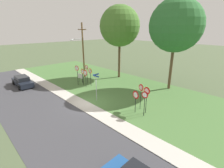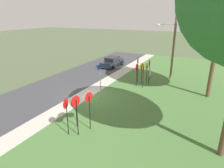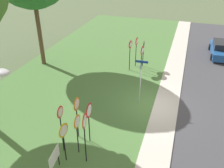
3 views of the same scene
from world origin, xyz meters
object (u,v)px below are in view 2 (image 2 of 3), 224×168
Objects in this scene: yield_sign_near_left at (89,102)px; yield_sign_far_right at (66,108)px; stop_sign_far_left at (138,64)px; street_name_post at (100,79)px; stop_sign_near_right at (143,70)px; stop_sign_far_center at (147,68)px; notice_board at (150,74)px; yield_sign_near_right at (75,104)px; utility_pole at (173,39)px; oak_tree_left at (224,3)px; stop_sign_near_left at (142,69)px; stop_sign_far_right at (149,67)px; stop_sign_center_tall at (137,70)px; yield_sign_far_left at (76,106)px; parked_hatchback_near at (112,62)px.

yield_sign_near_left reaches higher than yield_sign_far_right.
stop_sign_far_left is 0.92× the size of street_name_post.
stop_sign_far_center is at bearing -177.89° from stop_sign_near_right.
stop_sign_far_left reaches higher than notice_board.
stop_sign_near_right reaches higher than notice_board.
utility_pole reaches higher than yield_sign_near_right.
oak_tree_left is at bearing 92.02° from stop_sign_near_right.
stop_sign_near_left is 0.82× the size of stop_sign_far_left.
stop_sign_far_right is at bearing -174.00° from yield_sign_near_left.
oak_tree_left is (2.10, 6.13, 7.15)m from notice_board.
street_name_post reaches higher than yield_sign_near_left.
stop_sign_far_right reaches higher than stop_sign_center_tall.
yield_sign_far_right is 5.86m from street_name_post.
yield_sign_far_right is (10.29, -0.80, 0.04)m from stop_sign_center_tall.
stop_sign_far_right reaches higher than stop_sign_near_left.
stop_sign_center_tall is 1.93× the size of notice_board.
stop_sign_far_center is at bearing 147.83° from stop_sign_near_left.
yield_sign_near_left is at bearing -10.40° from utility_pole.
yield_sign_near_right is 1.05m from yield_sign_far_left.
yield_sign_near_left is 13.13m from oak_tree_left.
stop_sign_near_left is at bearing -86.63° from stop_sign_far_right.
parked_hatchback_near is at bearing -139.44° from stop_sign_center_tall.
parked_hatchback_near reaches higher than notice_board.
yield_sign_near_left is at bearing -35.52° from oak_tree_left.
yield_sign_near_left is at bearing 22.38° from parked_hatchback_near.
yield_sign_near_left is at bearing -1.20° from stop_sign_center_tall.
stop_sign_near_right is 9.32m from yield_sign_near_right.
stop_sign_far_right is at bearing 66.60° from stop_sign_far_left.
stop_sign_near_left is 0.97× the size of stop_sign_center_tall.
stop_sign_far_left is at bearing -166.84° from stop_sign_center_tall.
utility_pole is at bearing -132.72° from oak_tree_left.
yield_sign_near_right is (9.18, -1.59, -0.18)m from stop_sign_near_right.
stop_sign_far_center is 1.00× the size of yield_sign_near_right.
yield_sign_far_left is 17.80m from parked_hatchback_near.
parked_hatchback_near is (-4.26, -6.86, -0.23)m from notice_board.
stop_sign_near_right is 2.73m from notice_board.
stop_sign_near_left is 0.21× the size of oak_tree_left.
yield_sign_near_left is (9.04, -0.62, 0.10)m from stop_sign_near_right.
yield_sign_far_right is at bearing -64.27° from yield_sign_far_left.
stop_sign_far_right is at bearing -26.14° from utility_pole.
stop_sign_near_left is 10.16m from yield_sign_near_left.
yield_sign_far_right reaches higher than notice_board.
stop_sign_far_left reaches higher than stop_sign_far_right.
yield_sign_far_right is at bearing -28.39° from yield_sign_near_left.
oak_tree_left is at bearing 47.28° from utility_pole.
notice_board is (-1.33, -0.26, -1.11)m from stop_sign_far_right.
yield_sign_near_left is at bearing -2.34° from stop_sign_near_left.
street_name_post reaches higher than yield_sign_near_right.
notice_board is at bearing -172.17° from yield_sign_near_left.
oak_tree_left is at bearing 84.72° from stop_sign_far_center.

